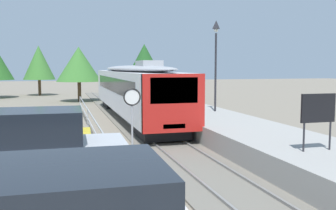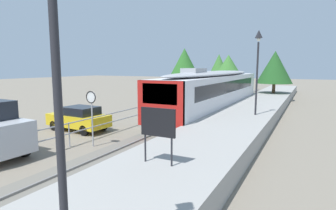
% 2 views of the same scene
% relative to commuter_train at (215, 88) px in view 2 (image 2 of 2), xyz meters
% --- Properties ---
extents(ground_plane, '(160.00, 160.00, 0.00)m').
position_rel_commuter_train_xyz_m(ground_plane, '(-3.00, -3.02, -2.15)').
color(ground_plane, slate).
extents(track_rails, '(3.20, 60.00, 0.14)m').
position_rel_commuter_train_xyz_m(track_rails, '(0.00, -3.02, -2.11)').
color(track_rails, '#6B665B').
rests_on(track_rails, ground).
extents(commuter_train, '(2.82, 19.65, 3.74)m').
position_rel_commuter_train_xyz_m(commuter_train, '(0.00, 0.00, 0.00)').
color(commuter_train, silver).
rests_on(commuter_train, track_rails).
extents(station_platform, '(3.90, 60.00, 0.90)m').
position_rel_commuter_train_xyz_m(station_platform, '(3.25, -3.02, -1.70)').
color(station_platform, '#999691').
rests_on(station_platform, ground).
extents(platform_lamp_near_end, '(0.34, 0.34, 5.35)m').
position_rel_commuter_train_xyz_m(platform_lamp_near_end, '(4.14, -19.97, 2.48)').
color(platform_lamp_near_end, '#232328').
rests_on(platform_lamp_near_end, station_platform).
extents(platform_lamp_mid_platform, '(0.34, 0.34, 5.35)m').
position_rel_commuter_train_xyz_m(platform_lamp_mid_platform, '(4.14, -4.40, 2.48)').
color(platform_lamp_mid_platform, '#232328').
rests_on(platform_lamp_mid_platform, station_platform).
extents(platform_notice_board, '(1.20, 0.08, 1.80)m').
position_rel_commuter_train_xyz_m(platform_notice_board, '(3.03, -15.23, 0.04)').
color(platform_notice_board, '#232328').
rests_on(platform_notice_board, station_platform).
extents(speed_limit_sign, '(0.61, 0.10, 2.81)m').
position_rel_commuter_train_xyz_m(speed_limit_sign, '(-2.33, -12.42, -0.02)').
color(speed_limit_sign, '#9EA0A5').
rests_on(speed_limit_sign, ground).
extents(carpark_fence, '(0.06, 36.06, 1.25)m').
position_rel_commuter_train_xyz_m(carpark_fence, '(-3.30, -13.02, -1.24)').
color(carpark_fence, '#9EA0A5').
rests_on(carpark_fence, ground).
extents(parked_hatchback_yellow, '(4.08, 1.95, 1.53)m').
position_rel_commuter_train_xyz_m(parked_hatchback_yellow, '(-5.54, -10.13, -1.36)').
color(parked_hatchback_yellow, gold).
rests_on(parked_hatchback_yellow, ground).
extents(tree_behind_carpark, '(4.56, 4.56, 5.61)m').
position_rel_commuter_train_xyz_m(tree_behind_carpark, '(-2.90, 14.71, 1.68)').
color(tree_behind_carpark, brown).
rests_on(tree_behind_carpark, ground).
extents(tree_behind_station_far, '(5.36, 5.36, 7.18)m').
position_rel_commuter_train_xyz_m(tree_behind_station_far, '(-12.56, 21.74, 2.48)').
color(tree_behind_station_far, brown).
rests_on(tree_behind_station_far, ground).
extents(tree_distant_left, '(4.08, 4.08, 5.82)m').
position_rel_commuter_train_xyz_m(tree_distant_left, '(3.35, 11.92, 1.78)').
color(tree_distant_left, brown).
rests_on(tree_distant_left, ground).
extents(tree_distant_centre, '(3.89, 3.89, 6.20)m').
position_rel_commuter_train_xyz_m(tree_distant_centre, '(-7.32, 24.79, 1.93)').
color(tree_distant_centre, brown).
rests_on(tree_distant_centre, ground).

